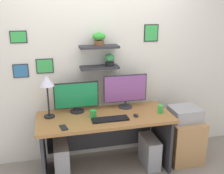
% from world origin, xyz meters
% --- Properties ---
extents(ground_plane, '(8.00, 8.00, 0.00)m').
position_xyz_m(ground_plane, '(0.00, 0.00, 0.00)').
color(ground_plane, gray).
extents(back_wall_assembly, '(4.40, 0.24, 2.70)m').
position_xyz_m(back_wall_assembly, '(-0.00, 0.44, 1.35)').
color(back_wall_assembly, silver).
rests_on(back_wall_assembly, ground).
extents(desk, '(1.66, 0.68, 0.75)m').
position_xyz_m(desk, '(0.00, 0.06, 0.54)').
color(desk, '#9E6B38').
rests_on(desk, ground).
extents(monitor_left, '(0.56, 0.18, 0.39)m').
position_xyz_m(monitor_left, '(-0.32, 0.22, 0.95)').
color(monitor_left, black).
rests_on(monitor_left, desk).
extents(monitor_right, '(0.58, 0.18, 0.44)m').
position_xyz_m(monitor_right, '(0.32, 0.22, 0.99)').
color(monitor_right, '#2D2D33').
rests_on(monitor_right, desk).
extents(keyboard, '(0.44, 0.14, 0.02)m').
position_xyz_m(keyboard, '(0.03, -0.13, 0.76)').
color(keyboard, black).
rests_on(keyboard, desk).
extents(computer_mouse, '(0.06, 0.09, 0.03)m').
position_xyz_m(computer_mouse, '(0.36, -0.11, 0.77)').
color(computer_mouse, black).
rests_on(computer_mouse, desk).
extents(desk_lamp, '(0.17, 0.17, 0.52)m').
position_xyz_m(desk_lamp, '(-0.67, 0.12, 1.16)').
color(desk_lamp, black).
rests_on(desk_lamp, desk).
extents(cell_phone, '(0.10, 0.15, 0.01)m').
position_xyz_m(cell_phone, '(-0.52, -0.22, 0.76)').
color(cell_phone, black).
rests_on(cell_phone, desk).
extents(coffee_mug, '(0.08, 0.08, 0.09)m').
position_xyz_m(coffee_mug, '(-0.15, -0.00, 0.80)').
color(coffee_mug, green).
rests_on(coffee_mug, desk).
extents(pen_cup, '(0.07, 0.07, 0.10)m').
position_xyz_m(pen_cup, '(0.70, -0.07, 0.80)').
color(pen_cup, green).
rests_on(pen_cup, desk).
extents(drawer_cabinet, '(0.44, 0.50, 0.59)m').
position_xyz_m(drawer_cabinet, '(1.08, -0.01, 0.29)').
color(drawer_cabinet, tan).
rests_on(drawer_cabinet, ground).
extents(printer, '(0.38, 0.34, 0.17)m').
position_xyz_m(printer, '(1.08, -0.01, 0.67)').
color(printer, '#9E9EA3').
rests_on(printer, drawer_cabinet).
extents(computer_tower_left, '(0.18, 0.40, 0.42)m').
position_xyz_m(computer_tower_left, '(-0.56, 0.02, 0.21)').
color(computer_tower_left, '#99999E').
rests_on(computer_tower_left, ground).
extents(computer_tower_right, '(0.18, 0.40, 0.40)m').
position_xyz_m(computer_tower_right, '(0.59, -0.05, 0.20)').
color(computer_tower_right, '#99999E').
rests_on(computer_tower_right, ground).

